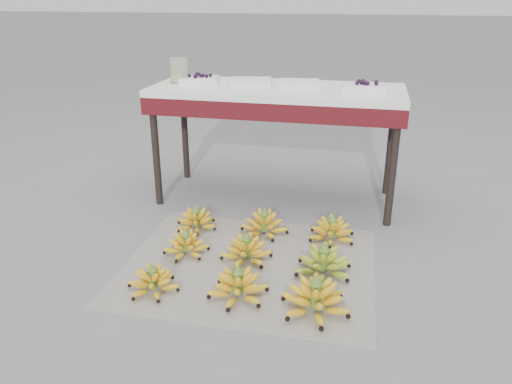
% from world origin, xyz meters
% --- Properties ---
extents(ground, '(60.00, 60.00, 0.00)m').
position_xyz_m(ground, '(0.00, 0.00, 0.00)').
color(ground, slate).
rests_on(ground, ground).
extents(newspaper_mat, '(1.26, 1.06, 0.01)m').
position_xyz_m(newspaper_mat, '(-0.02, 0.04, 0.00)').
color(newspaper_mat, silver).
rests_on(newspaper_mat, ground).
extents(bunch_front_left, '(0.29, 0.29, 0.15)m').
position_xyz_m(bunch_front_left, '(-0.40, -0.29, 0.06)').
color(bunch_front_left, yellow).
rests_on(bunch_front_left, newspaper_mat).
extents(bunch_front_center, '(0.36, 0.36, 0.17)m').
position_xyz_m(bunch_front_center, '(-0.00, -0.25, 0.06)').
color(bunch_front_center, yellow).
rests_on(bunch_front_center, newspaper_mat).
extents(bunch_front_right, '(0.39, 0.39, 0.18)m').
position_xyz_m(bunch_front_right, '(0.35, -0.28, 0.07)').
color(bunch_front_right, yellow).
rests_on(bunch_front_right, newspaper_mat).
extents(bunch_mid_left, '(0.26, 0.26, 0.14)m').
position_xyz_m(bunch_mid_left, '(-0.37, 0.08, 0.06)').
color(bunch_mid_left, yellow).
rests_on(bunch_mid_left, newspaper_mat).
extents(bunch_mid_center, '(0.30, 0.30, 0.16)m').
position_xyz_m(bunch_mid_center, '(-0.05, 0.09, 0.06)').
color(bunch_mid_center, yellow).
rests_on(bunch_mid_center, newspaper_mat).
extents(bunch_mid_right, '(0.33, 0.33, 0.17)m').
position_xyz_m(bunch_mid_right, '(0.35, 0.04, 0.07)').
color(bunch_mid_right, '#83A123').
rests_on(bunch_mid_right, newspaper_mat).
extents(bunch_back_left, '(0.31, 0.31, 0.15)m').
position_xyz_m(bunch_back_left, '(-0.42, 0.38, 0.06)').
color(bunch_back_left, yellow).
rests_on(bunch_back_left, newspaper_mat).
extents(bunch_back_center, '(0.33, 0.33, 0.16)m').
position_xyz_m(bunch_back_center, '(-0.02, 0.40, 0.06)').
color(bunch_back_center, yellow).
rests_on(bunch_back_center, newspaper_mat).
extents(bunch_back_right, '(0.33, 0.33, 0.16)m').
position_xyz_m(bunch_back_right, '(0.36, 0.41, 0.06)').
color(bunch_back_right, yellow).
rests_on(bunch_back_right, newspaper_mat).
extents(vendor_table, '(1.55, 0.62, 0.75)m').
position_xyz_m(vendor_table, '(-0.06, 0.95, 0.66)').
color(vendor_table, black).
rests_on(vendor_table, ground).
extents(tray_far_left, '(0.27, 0.22, 0.06)m').
position_xyz_m(tray_far_left, '(-0.57, 0.97, 0.77)').
color(tray_far_left, silver).
rests_on(tray_far_left, vendor_table).
extents(tray_left, '(0.28, 0.22, 0.04)m').
position_xyz_m(tray_left, '(-0.23, 0.98, 0.77)').
color(tray_left, silver).
rests_on(tray_left, vendor_table).
extents(tray_right, '(0.28, 0.22, 0.04)m').
position_xyz_m(tray_right, '(0.07, 0.97, 0.77)').
color(tray_right, silver).
rests_on(tray_right, vendor_table).
extents(tray_far_right, '(0.26, 0.20, 0.06)m').
position_xyz_m(tray_far_right, '(0.46, 0.93, 0.77)').
color(tray_far_right, silver).
rests_on(tray_far_right, vendor_table).
extents(glass_jar, '(0.13, 0.13, 0.15)m').
position_xyz_m(glass_jar, '(-0.70, 0.97, 0.82)').
color(glass_jar, beige).
rests_on(glass_jar, vendor_table).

